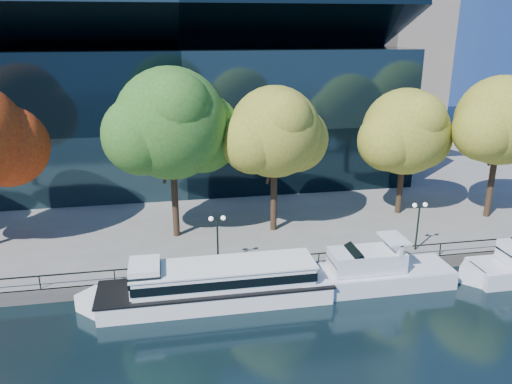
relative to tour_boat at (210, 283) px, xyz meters
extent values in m
plane|color=black|center=(3.44, -1.11, -1.41)|extent=(160.00, 160.00, 0.00)
cube|color=slate|center=(3.44, 35.39, -0.91)|extent=(90.00, 67.00, 1.00)
cube|color=#47443F|center=(3.44, 1.94, -0.91)|extent=(90.00, 0.25, 1.00)
cube|color=black|center=(3.44, 2.14, 0.54)|extent=(88.20, 0.08, 0.08)
cube|color=black|center=(3.44, 2.14, 0.04)|extent=(0.07, 0.07, 0.90)
cube|color=black|center=(-0.56, 30.89, 6.59)|extent=(50.00, 24.00, 16.00)
cube|color=black|center=(-0.56, 26.89, 16.09)|extent=(50.00, 17.14, 7.86)
cube|color=white|center=(0.40, 0.00, -0.79)|extent=(15.76, 3.83, 1.24)
cube|color=black|center=(0.40, 0.00, -0.15)|extent=(16.08, 3.90, 0.14)
cube|color=white|center=(-7.48, 0.00, -0.79)|extent=(3.17, 3.17, 1.24)
cube|color=white|center=(0.96, 0.00, 0.56)|extent=(12.30, 3.14, 1.35)
cube|color=black|center=(0.96, 0.00, 0.61)|extent=(12.45, 3.22, 0.62)
cube|color=white|center=(0.96, 0.00, 1.29)|extent=(12.61, 3.29, 0.11)
cube|color=white|center=(-4.33, 0.00, 0.90)|extent=(2.03, 2.68, 2.03)
cube|color=black|center=(-4.33, 0.00, 1.12)|extent=(2.08, 2.76, 0.79)
cube|color=silver|center=(11.96, 0.08, -0.74)|extent=(11.71, 3.35, 1.34)
cube|color=silver|center=(6.10, 0.08, -0.74)|extent=(2.56, 2.56, 1.34)
cube|color=silver|center=(11.96, 0.08, -0.05)|extent=(11.48, 3.28, 0.09)
cube|color=silver|center=(11.37, 0.08, 0.76)|extent=(5.27, 2.51, 1.45)
cube|color=black|center=(9.85, 0.08, 0.87)|extent=(2.31, 2.41, 1.83)
cube|color=silver|center=(13.37, 0.08, 1.82)|extent=(0.28, 2.61, 0.89)
cube|color=silver|center=(13.37, 0.08, 2.27)|extent=(1.56, 2.61, 0.17)
cube|color=silver|center=(19.66, -0.84, -0.75)|extent=(2.45, 2.45, 1.33)
sphere|color=#9A1F0C|center=(-15.08, 11.56, 7.64)|extent=(6.59, 6.59, 6.59)
cylinder|color=black|center=(-1.98, 9.81, 3.50)|extent=(0.56, 0.56, 7.83)
cylinder|color=black|center=(-1.48, 10.01, 6.58)|extent=(1.23, 1.87, 3.91)
cylinder|color=black|center=(-2.38, 9.51, 6.30)|extent=(1.13, 1.28, 3.50)
sphere|color=#27591C|center=(-1.98, 9.81, 9.38)|extent=(9.12, 9.12, 9.12)
sphere|color=#27591C|center=(0.52, 11.18, 8.24)|extent=(6.84, 6.84, 6.84)
sphere|color=#27591C|center=(-4.26, 8.90, 8.70)|extent=(6.38, 6.38, 6.38)
sphere|color=#27591C|center=(-1.53, 7.99, 10.98)|extent=(5.47, 5.47, 5.47)
cylinder|color=black|center=(6.55, 9.63, 3.12)|extent=(0.56, 0.56, 7.07)
cylinder|color=black|center=(7.05, 9.83, 5.90)|extent=(1.14, 1.72, 3.54)
cylinder|color=black|center=(6.15, 9.33, 5.64)|extent=(1.05, 1.19, 3.16)
sphere|color=olive|center=(6.55, 9.63, 8.42)|extent=(7.72, 7.72, 7.72)
sphere|color=olive|center=(8.67, 10.78, 7.46)|extent=(5.79, 5.79, 5.79)
sphere|color=olive|center=(4.62, 8.85, 7.84)|extent=(5.40, 5.40, 5.40)
sphere|color=olive|center=(6.94, 8.08, 9.77)|extent=(4.63, 4.63, 4.63)
cylinder|color=black|center=(19.40, 11.65, 2.78)|extent=(0.56, 0.56, 6.39)
cylinder|color=black|center=(19.90, 11.85, 5.29)|extent=(1.07, 1.59, 3.21)
cylinder|color=black|center=(19.00, 11.35, 5.06)|extent=(0.98, 1.10, 2.87)
sphere|color=olive|center=(19.40, 11.65, 7.57)|extent=(7.99, 7.99, 7.99)
sphere|color=olive|center=(21.60, 12.85, 6.57)|extent=(5.99, 5.99, 5.99)
sphere|color=olive|center=(17.40, 10.85, 6.97)|extent=(5.59, 5.59, 5.59)
sphere|color=olive|center=(19.80, 10.05, 8.97)|extent=(4.79, 4.79, 4.79)
cylinder|color=black|center=(27.31, 9.22, 3.27)|extent=(0.56, 0.56, 7.36)
cylinder|color=black|center=(27.81, 9.42, 6.16)|extent=(1.18, 1.78, 3.68)
cylinder|color=black|center=(26.91, 8.92, 5.89)|extent=(1.08, 1.22, 3.29)
sphere|color=olive|center=(27.31, 9.22, 8.78)|extent=(8.05, 8.05, 8.05)
sphere|color=olive|center=(29.52, 10.43, 7.78)|extent=(6.04, 6.04, 6.04)
sphere|color=olive|center=(25.30, 8.42, 8.18)|extent=(5.63, 5.63, 5.63)
cylinder|color=black|center=(0.93, 3.39, 1.39)|extent=(0.14, 0.14, 3.60)
cube|color=black|center=(0.93, 3.39, 3.24)|extent=(0.90, 0.06, 0.06)
sphere|color=white|center=(0.48, 3.39, 3.44)|extent=(0.36, 0.36, 0.36)
sphere|color=white|center=(1.38, 3.39, 3.44)|extent=(0.36, 0.36, 0.36)
cylinder|color=black|center=(17.00, 3.39, 1.39)|extent=(0.14, 0.14, 3.60)
cube|color=black|center=(17.00, 3.39, 3.24)|extent=(0.90, 0.06, 0.06)
sphere|color=white|center=(16.55, 3.39, 3.44)|extent=(0.36, 0.36, 0.36)
sphere|color=white|center=(17.45, 3.39, 3.44)|extent=(0.36, 0.36, 0.36)
camera|label=1|loc=(-2.38, -30.66, 16.81)|focal=35.00mm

